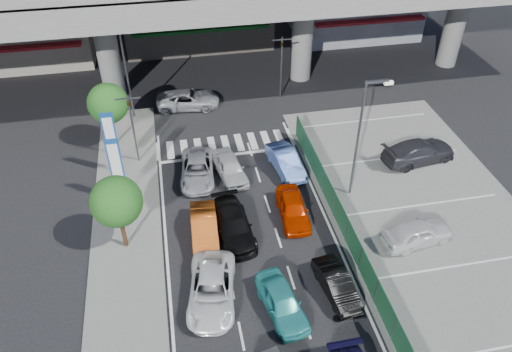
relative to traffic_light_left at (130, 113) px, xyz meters
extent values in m
plane|color=black|center=(6.20, -12.00, -3.94)|extent=(120.00, 120.00, 0.00)
cube|color=#61615E|center=(17.20, -10.00, -3.91)|extent=(12.00, 28.00, 0.06)
cube|color=#61615E|center=(-0.80, -8.00, -3.88)|extent=(4.00, 30.00, 0.12)
cylinder|color=#63635E|center=(-1.80, 10.00, 0.06)|extent=(1.80, 1.80, 8.00)
cylinder|color=#63635E|center=(14.20, 10.00, 0.06)|extent=(1.80, 1.80, 8.00)
cylinder|color=#63635E|center=(28.20, 10.00, 0.06)|extent=(1.80, 1.80, 8.00)
cube|color=#A4141C|center=(-9.80, 14.90, -1.14)|extent=(10.80, 1.60, 0.25)
cube|color=#13601E|center=(6.20, 15.90, -1.14)|extent=(12.60, 1.60, 0.25)
cube|color=#A4141C|center=(22.20, 14.90, -1.14)|extent=(10.80, 1.60, 0.25)
cylinder|color=#595B60|center=(0.00, 0.00, -1.34)|extent=(0.14, 0.14, 5.20)
cube|color=#595B60|center=(0.00, 0.00, 1.06)|extent=(1.60, 0.08, 0.08)
imported|color=black|center=(0.00, 0.00, 0.76)|extent=(0.26, 1.24, 0.50)
cylinder|color=#595B60|center=(11.70, 7.00, -1.34)|extent=(0.14, 0.14, 5.20)
cube|color=#595B60|center=(11.70, 7.00, 1.06)|extent=(1.60, 0.08, 0.08)
imported|color=black|center=(11.70, 7.00, 0.76)|extent=(0.26, 1.24, 0.50)
cylinder|color=#595B60|center=(13.20, -6.00, 0.06)|extent=(0.16, 0.16, 8.00)
cube|color=#595B60|center=(13.80, -6.00, 3.96)|extent=(1.40, 0.15, 0.15)
cube|color=silver|center=(14.50, -6.00, 3.81)|extent=(0.50, 0.22, 0.18)
cylinder|color=#595B60|center=(-0.30, 6.00, 0.06)|extent=(0.16, 0.16, 8.00)
cube|color=#595B60|center=(0.30, 6.00, 3.96)|extent=(1.40, 0.15, 0.15)
cube|color=silver|center=(1.00, 6.00, 3.81)|extent=(0.50, 0.22, 0.18)
cylinder|color=#595B60|center=(-1.00, -4.00, -2.84)|extent=(0.10, 0.10, 2.20)
cube|color=navy|center=(-1.00, -4.00, -0.74)|extent=(0.80, 0.12, 3.00)
cube|color=white|center=(-1.00, -4.07, -0.74)|extent=(0.60, 0.02, 2.40)
cylinder|color=#595B60|center=(-1.40, -1.00, -2.84)|extent=(0.10, 0.10, 2.20)
cube|color=navy|center=(-1.40, -1.00, -0.74)|extent=(0.80, 0.12, 3.00)
cube|color=white|center=(-1.40, -1.07, -0.74)|extent=(0.60, 0.02, 2.40)
cylinder|color=#382314|center=(-0.80, -8.00, -2.74)|extent=(0.24, 0.24, 2.40)
sphere|color=#174513|center=(-0.80, -8.00, -0.54)|extent=(2.80, 2.80, 2.80)
cylinder|color=#382314|center=(-1.60, 2.50, -2.74)|extent=(0.24, 0.24, 2.40)
sphere|color=#174513|center=(-1.60, 2.50, -0.54)|extent=(2.80, 2.80, 2.80)
imported|color=white|center=(3.53, -12.54, -3.25)|extent=(3.10, 5.28, 1.38)
imported|color=teal|center=(6.82, -13.95, -3.25)|extent=(2.32, 4.27, 1.38)
imported|color=black|center=(9.84, -13.36, -3.33)|extent=(1.78, 3.83, 1.22)
imported|color=#BE5216|center=(3.66, -8.06, -3.25)|extent=(1.66, 4.25, 1.38)
imported|color=black|center=(5.33, -8.17, -3.25)|extent=(2.31, 4.90, 1.38)
imported|color=#C22800|center=(9.05, -7.44, -3.25)|extent=(1.81, 4.12, 1.38)
imported|color=#9B9CA2|center=(3.83, -2.49, -3.28)|extent=(2.69, 4.91, 1.31)
imported|color=beige|center=(5.96, -2.77, -3.25)|extent=(2.27, 4.26, 1.38)
imported|color=#4D6FC0|center=(9.72, -2.81, -3.25)|extent=(2.07, 4.36, 1.38)
imported|color=#A6A8AE|center=(4.03, 6.75, -3.24)|extent=(5.21, 2.83, 1.39)
imported|color=silver|center=(15.39, -10.87, -3.16)|extent=(4.38, 2.29, 1.42)
imported|color=#2D2D32|center=(18.94, -3.61, -3.12)|extent=(5.51, 2.93, 1.52)
cone|color=#F6570D|center=(11.80, -7.84, -3.50)|extent=(0.51, 0.51, 0.76)
camera|label=1|loc=(2.63, -28.70, 16.83)|focal=35.00mm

